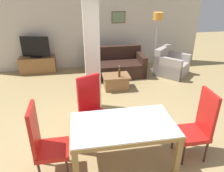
{
  "coord_description": "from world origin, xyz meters",
  "views": [
    {
      "loc": [
        -0.6,
        -2.55,
        2.62
      ],
      "look_at": [
        0.0,
        0.97,
        0.91
      ],
      "focal_mm": 35.0,
      "sensor_mm": 36.0,
      "label": 1
    }
  ],
  "objects": [
    {
      "name": "divider_pillar",
      "position": [
        -0.28,
        1.76,
        1.35
      ],
      "size": [
        0.3,
        0.28,
        2.7
      ],
      "color": "beige",
      "rests_on": "ground_plane"
    },
    {
      "name": "dining_chair_head_left",
      "position": [
        -1.13,
        0.0,
        0.6
      ],
      "size": [
        0.46,
        0.46,
        1.16
      ],
      "rotation": [
        0.0,
        0.0,
        -1.57
      ],
      "color": "red",
      "rests_on": "ground_plane"
    },
    {
      "name": "dining_chair_far_left",
      "position": [
        -0.39,
        0.82,
        0.6
      ],
      "size": [
        0.61,
        0.61,
        1.16
      ],
      "rotation": [
        0.0,
        0.0,
        -2.7
      ],
      "color": "red",
      "rests_on": "ground_plane"
    },
    {
      "name": "floor_lamp",
      "position": [
        1.87,
        3.81,
        1.52
      ],
      "size": [
        0.29,
        0.29,
        1.82
      ],
      "color": "#B7B7BC",
      "rests_on": "ground_plane"
    },
    {
      "name": "dining_chair_head_right",
      "position": [
        1.21,
        0.0,
        0.6
      ],
      "size": [
        0.46,
        0.46,
        1.16
      ],
      "rotation": [
        0.0,
        0.0,
        1.57
      ],
      "color": "red",
      "rests_on": "ground_plane"
    },
    {
      "name": "sofa",
      "position": [
        0.54,
        3.66,
        0.28
      ],
      "size": [
        1.79,
        0.92,
        0.82
      ],
      "rotation": [
        0.0,
        0.0,
        3.14
      ],
      "color": "#331F18",
      "rests_on": "ground_plane"
    },
    {
      "name": "armchair",
      "position": [
        2.24,
        3.38,
        0.29
      ],
      "size": [
        1.18,
        1.18,
        0.82
      ],
      "rotation": [
        0.0,
        0.0,
        3.9
      ],
      "color": "#A69C96",
      "rests_on": "ground_plane"
    },
    {
      "name": "coffee_table",
      "position": [
        0.4,
        2.69,
        0.2
      ],
      "size": [
        0.71,
        0.51,
        0.38
      ],
      "color": "olive",
      "rests_on": "ground_plane"
    },
    {
      "name": "tv_screen",
      "position": [
        -1.81,
        4.25,
        0.82
      ],
      "size": [
        0.85,
        0.27,
        0.64
      ],
      "rotation": [
        0.0,
        0.0,
        2.92
      ],
      "color": "black",
      "rests_on": "tv_stand"
    },
    {
      "name": "dining_table",
      "position": [
        0.0,
        0.0,
        0.6
      ],
      "size": [
        1.53,
        0.87,
        0.76
      ],
      "color": "olive",
      "rests_on": "ground_plane"
    },
    {
      "name": "tv_stand",
      "position": [
        -1.81,
        4.25,
        0.25
      ],
      "size": [
        1.09,
        0.4,
        0.5
      ],
      "color": "olive",
      "rests_on": "ground_plane"
    },
    {
      "name": "back_wall",
      "position": [
        0.0,
        4.53,
        1.35
      ],
      "size": [
        7.2,
        0.09,
        2.7
      ],
      "color": "beige",
      "rests_on": "ground_plane"
    },
    {
      "name": "bottle",
      "position": [
        0.47,
        2.58,
        0.5
      ],
      "size": [
        0.06,
        0.06,
        0.3
      ],
      "color": "#4C2D14",
      "rests_on": "coffee_table"
    },
    {
      "name": "ground_plane",
      "position": [
        0.0,
        0.0,
        0.0
      ],
      "size": [
        18.0,
        18.0,
        0.0
      ],
      "primitive_type": "plane",
      "color": "#A18958"
    }
  ]
}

